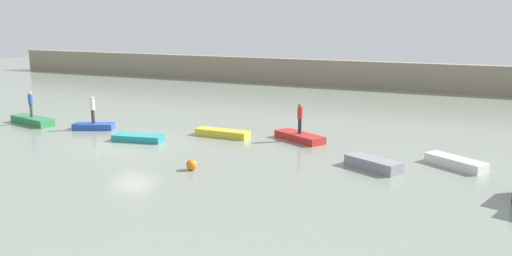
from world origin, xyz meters
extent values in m
plane|color=gray|center=(0.00, 0.00, 0.00)|extent=(120.00, 120.00, 0.00)
cube|color=gray|center=(0.00, 29.95, 1.40)|extent=(80.00, 1.20, 2.80)
cube|color=#2D7F47|center=(-9.90, 1.79, 0.25)|extent=(4.01, 1.90, 0.50)
cube|color=#2B4CAD|center=(-4.81, 2.19, 0.20)|extent=(2.80, 1.94, 0.41)
cube|color=teal|center=(-0.05, 0.64, 0.20)|extent=(3.18, 1.58, 0.39)
cube|color=gold|center=(4.01, 3.82, 0.21)|extent=(3.51, 0.98, 0.43)
cube|color=red|center=(8.79, 4.75, 0.22)|extent=(3.53, 2.62, 0.44)
cube|color=gray|center=(14.06, 0.61, 0.27)|extent=(3.02, 2.21, 0.53)
cube|color=white|center=(17.75, 2.63, 0.23)|extent=(3.11, 2.46, 0.46)
cylinder|color=#232838|center=(8.79, 4.75, 0.90)|extent=(0.22, 0.22, 0.93)
cylinder|color=red|center=(8.79, 4.75, 1.70)|extent=(0.32, 0.32, 0.67)
sphere|color=#936B4C|center=(8.79, 4.75, 2.16)|extent=(0.24, 0.24, 0.24)
cylinder|color=#38332D|center=(-4.81, 2.19, 0.86)|extent=(0.22, 0.22, 0.91)
cylinder|color=white|center=(-4.81, 2.19, 1.64)|extent=(0.32, 0.32, 0.66)
sphere|color=beige|center=(-4.81, 2.19, 2.09)|extent=(0.24, 0.24, 0.24)
cylinder|color=#4C4C56|center=(-9.90, 1.79, 0.96)|extent=(0.22, 0.22, 0.92)
cylinder|color=blue|center=(-9.90, 1.79, 1.74)|extent=(0.32, 0.32, 0.64)
sphere|color=tan|center=(-9.90, 1.79, 2.18)|extent=(0.24, 0.24, 0.24)
sphere|color=orange|center=(5.98, -3.20, 0.27)|extent=(0.54, 0.54, 0.54)
camera|label=1|loc=(18.60, -23.88, 7.33)|focal=35.91mm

